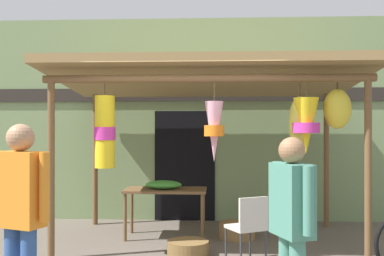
# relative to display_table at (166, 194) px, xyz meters

# --- Properties ---
(shop_facade) EXTENTS (9.86, 0.29, 3.70)m
(shop_facade) POSITION_rel_display_table_xyz_m (0.37, 1.48, 1.19)
(shop_facade) COLOR #7A9360
(shop_facade) RESTS_ON ground_plane
(market_stall_canopy) EXTENTS (4.50, 2.66, 2.61)m
(market_stall_canopy) POSITION_rel_display_table_xyz_m (0.74, -0.34, 1.60)
(market_stall_canopy) COLOR brown
(market_stall_canopy) RESTS_ON ground_plane
(display_table) EXTENTS (1.25, 0.64, 0.75)m
(display_table) POSITION_rel_display_table_xyz_m (0.00, 0.00, 0.00)
(display_table) COLOR brown
(display_table) RESTS_ON ground_plane
(flower_heap_on_table) EXTENTS (0.56, 0.39, 0.13)m
(flower_heap_on_table) POSITION_rel_display_table_xyz_m (-0.02, -0.01, 0.15)
(flower_heap_on_table) COLOR green
(flower_heap_on_table) RESTS_ON display_table
(folding_chair) EXTENTS (0.54, 0.54, 0.84)m
(folding_chair) POSITION_rel_display_table_xyz_m (1.18, -1.36, -0.16)
(folding_chair) COLOR beige
(folding_chair) RESTS_ON ground_plane
(wicker_basket_by_table) EXTENTS (0.55, 0.55, 0.24)m
(wicker_basket_by_table) POSITION_rel_display_table_xyz_m (1.10, -0.01, -0.54)
(wicker_basket_by_table) COLOR olive
(wicker_basket_by_table) RESTS_ON ground_plane
(wicker_basket_spare) EXTENTS (0.55, 0.55, 0.19)m
(wicker_basket_spare) POSITION_rel_display_table_xyz_m (0.41, -0.97, -0.57)
(wicker_basket_spare) COLOR brown
(wicker_basket_spare) RESTS_ON ground_plane
(customer_foreground) EXTENTS (0.34, 0.56, 1.60)m
(customer_foreground) POSITION_rel_display_table_xyz_m (1.40, -3.26, 0.28)
(customer_foreground) COLOR #4C8E7A
(customer_foreground) RESTS_ON ground_plane
(shopper_by_bananas) EXTENTS (0.56, 0.35, 1.71)m
(shopper_by_bananas) POSITION_rel_display_table_xyz_m (-0.87, -3.28, 0.35)
(shopper_by_bananas) COLOR #2D5193
(shopper_by_bananas) RESTS_ON ground_plane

